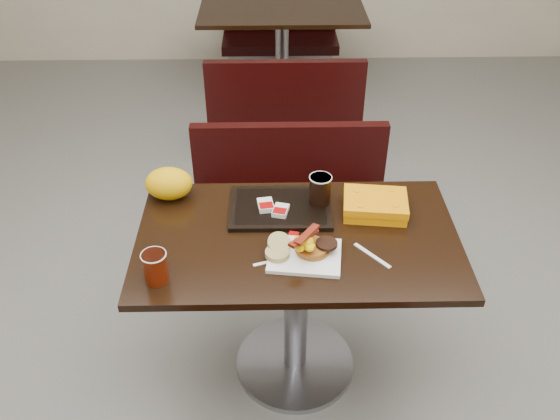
{
  "coord_description": "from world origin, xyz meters",
  "views": [
    {
      "loc": [
        -0.1,
        -1.7,
        2.14
      ],
      "look_at": [
        -0.06,
        0.06,
        0.82
      ],
      "focal_mm": 37.84,
      "sensor_mm": 36.0,
      "label": 1
    }
  ],
  "objects_px": {
    "bench_far_n": "(280,28)",
    "coffee_cup_far": "(320,189)",
    "bench_near_n": "(290,207)",
    "hashbrown_sleeve_left": "(266,205)",
    "platter": "(305,256)",
    "clamshell": "(375,205)",
    "pancake_stack": "(313,247)",
    "table_far": "(282,58)",
    "coffee_cup_near": "(155,267)",
    "fork": "(266,263)",
    "table_near": "(296,306)",
    "tray": "(280,208)",
    "bench_far_s": "(284,101)",
    "paper_bag": "(169,183)",
    "knife": "(372,255)",
    "hashbrown_sleeve_right": "(281,211)"
  },
  "relations": [
    {
      "from": "pancake_stack",
      "to": "clamshell",
      "type": "bearing_deg",
      "value": 43.14
    },
    {
      "from": "tray",
      "to": "hashbrown_sleeve_right",
      "type": "xyz_separation_m",
      "value": [
        -0.0,
        -0.04,
        0.02
      ]
    },
    {
      "from": "bench_far_s",
      "to": "coffee_cup_far",
      "type": "height_order",
      "value": "coffee_cup_far"
    },
    {
      "from": "coffee_cup_far",
      "to": "fork",
      "type": "bearing_deg",
      "value": -122.11
    },
    {
      "from": "bench_near_n",
      "to": "fork",
      "type": "bearing_deg",
      "value": -97.96
    },
    {
      "from": "table_far",
      "to": "coffee_cup_near",
      "type": "distance_m",
      "value": 2.9
    },
    {
      "from": "table_far",
      "to": "coffee_cup_far",
      "type": "distance_m",
      "value": 2.46
    },
    {
      "from": "bench_far_s",
      "to": "clamshell",
      "type": "height_order",
      "value": "clamshell"
    },
    {
      "from": "tray",
      "to": "paper_bag",
      "type": "bearing_deg",
      "value": 168.27
    },
    {
      "from": "bench_far_s",
      "to": "coffee_cup_far",
      "type": "bearing_deg",
      "value": -86.84
    },
    {
      "from": "fork",
      "to": "knife",
      "type": "height_order",
      "value": "same"
    },
    {
      "from": "table_near",
      "to": "coffee_cup_far",
      "type": "bearing_deg",
      "value": 63.36
    },
    {
      "from": "bench_near_n",
      "to": "hashbrown_sleeve_left",
      "type": "relative_size",
      "value": 12.63
    },
    {
      "from": "bench_near_n",
      "to": "table_far",
      "type": "bearing_deg",
      "value": 90.0
    },
    {
      "from": "table_near",
      "to": "pancake_stack",
      "type": "relative_size",
      "value": 9.66
    },
    {
      "from": "paper_bag",
      "to": "bench_near_n",
      "type": "bearing_deg",
      "value": 41.29
    },
    {
      "from": "bench_near_n",
      "to": "platter",
      "type": "relative_size",
      "value": 3.92
    },
    {
      "from": "clamshell",
      "to": "paper_bag",
      "type": "xyz_separation_m",
      "value": [
        -0.81,
        0.12,
        0.03
      ]
    },
    {
      "from": "platter",
      "to": "coffee_cup_far",
      "type": "relative_size",
      "value": 2.22
    },
    {
      "from": "table_far",
      "to": "pancake_stack",
      "type": "xyz_separation_m",
      "value": [
        0.05,
        -2.7,
        0.4
      ]
    },
    {
      "from": "coffee_cup_near",
      "to": "paper_bag",
      "type": "distance_m",
      "value": 0.49
    },
    {
      "from": "pancake_stack",
      "to": "clamshell",
      "type": "relative_size",
      "value": 0.51
    },
    {
      "from": "table_near",
      "to": "paper_bag",
      "type": "relative_size",
      "value": 6.34
    },
    {
      "from": "bench_far_n",
      "to": "coffee_cup_far",
      "type": "bearing_deg",
      "value": -88.26
    },
    {
      "from": "platter",
      "to": "table_near",
      "type": "bearing_deg",
      "value": 106.05
    },
    {
      "from": "table_far",
      "to": "paper_bag",
      "type": "relative_size",
      "value": 6.34
    },
    {
      "from": "table_near",
      "to": "bench_far_n",
      "type": "height_order",
      "value": "table_near"
    },
    {
      "from": "hashbrown_sleeve_right",
      "to": "platter",
      "type": "bearing_deg",
      "value": -56.82
    },
    {
      "from": "paper_bag",
      "to": "bench_far_n",
      "type": "bearing_deg",
      "value": 80.57
    },
    {
      "from": "bench_far_n",
      "to": "platter",
      "type": "relative_size",
      "value": 3.92
    },
    {
      "from": "tray",
      "to": "table_near",
      "type": "bearing_deg",
      "value": -68.38
    },
    {
      "from": "tray",
      "to": "coffee_cup_far",
      "type": "xyz_separation_m",
      "value": [
        0.16,
        0.03,
        0.07
      ]
    },
    {
      "from": "hashbrown_sleeve_left",
      "to": "bench_far_s",
      "type": "bearing_deg",
      "value": 77.19
    },
    {
      "from": "bench_near_n",
      "to": "clamshell",
      "type": "distance_m",
      "value": 0.77
    },
    {
      "from": "bench_far_s",
      "to": "platter",
      "type": "relative_size",
      "value": 3.92
    },
    {
      "from": "coffee_cup_far",
      "to": "hashbrown_sleeve_left",
      "type": "bearing_deg",
      "value": -170.32
    },
    {
      "from": "table_near",
      "to": "pancake_stack",
      "type": "height_order",
      "value": "pancake_stack"
    },
    {
      "from": "bench_far_s",
      "to": "fork",
      "type": "distance_m",
      "value": 2.09
    },
    {
      "from": "bench_far_s",
      "to": "paper_bag",
      "type": "distance_m",
      "value": 1.78
    },
    {
      "from": "coffee_cup_near",
      "to": "knife",
      "type": "relative_size",
      "value": 0.67
    },
    {
      "from": "pancake_stack",
      "to": "tray",
      "type": "xyz_separation_m",
      "value": [
        -0.11,
        0.26,
        -0.02
      ]
    },
    {
      "from": "pancake_stack",
      "to": "coffee_cup_far",
      "type": "xyz_separation_m",
      "value": [
        0.05,
        0.29,
        0.05
      ]
    },
    {
      "from": "platter",
      "to": "clamshell",
      "type": "distance_m",
      "value": 0.39
    },
    {
      "from": "table_near",
      "to": "coffee_cup_far",
      "type": "height_order",
      "value": "coffee_cup_far"
    },
    {
      "from": "table_far",
      "to": "paper_bag",
      "type": "distance_m",
      "value": 2.44
    },
    {
      "from": "bench_far_s",
      "to": "hashbrown_sleeve_left",
      "type": "relative_size",
      "value": 12.63
    },
    {
      "from": "hashbrown_sleeve_right",
      "to": "clamshell",
      "type": "relative_size",
      "value": 0.31
    },
    {
      "from": "knife",
      "to": "hashbrown_sleeve_right",
      "type": "relative_size",
      "value": 2.26
    },
    {
      "from": "coffee_cup_far",
      "to": "clamshell",
      "type": "height_order",
      "value": "coffee_cup_far"
    },
    {
      "from": "clamshell",
      "to": "tray",
      "type": "bearing_deg",
      "value": -176.55
    }
  ]
}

